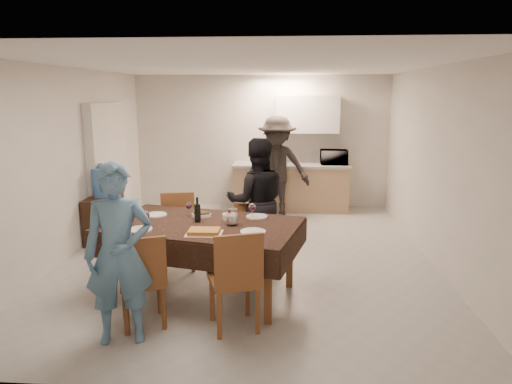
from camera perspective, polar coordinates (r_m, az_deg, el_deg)
floor at (r=6.49m, az=-0.91°, el=-7.99°), size 5.00×6.00×0.02m
ceiling at (r=6.10m, az=-0.99°, el=15.58°), size 5.00×6.00×0.02m
wall_back at (r=9.13m, az=0.64°, el=6.29°), size 5.00×0.02×2.60m
wall_front at (r=3.25m, az=-5.41°, el=-4.66°), size 5.00×0.02×2.60m
wall_left at (r=6.84m, az=-22.34°, el=3.38°), size 0.02×6.00×2.60m
wall_right at (r=6.45m, az=21.79°, el=2.95°), size 0.02×6.00×2.60m
stub_partition at (r=7.93m, az=-17.91°, el=2.97°), size 0.15×1.40×2.10m
kitchen_base_cabinet at (r=8.93m, az=4.36°, el=0.47°), size 2.20×0.60×0.86m
kitchen_worktop at (r=8.85m, az=4.40°, el=3.36°), size 2.24×0.64×0.05m
upper_cabinet at (r=8.91m, az=6.46°, el=9.61°), size 1.20×0.34×0.70m
dining_table at (r=5.13m, az=-6.84°, el=-4.32°), size 2.35×1.70×0.83m
chair_near_left at (r=4.54m, az=-14.43°, el=-9.67°), size 0.56×0.58×0.51m
chair_near_right at (r=4.33m, az=-2.92°, el=-9.86°), size 0.58×0.60×0.54m
chair_far_left at (r=5.89m, az=-9.92°, el=-4.25°), size 0.52×0.53×0.52m
chair_far_right at (r=5.78m, az=-1.14°, el=-5.14°), size 0.39×0.39×0.46m
console at (r=7.41m, az=-18.43°, el=-3.19°), size 0.38×0.76×0.71m
water_jug at (r=7.29m, az=-18.73°, el=1.13°), size 0.29×0.29×0.43m
wine_bottle at (r=5.14m, az=-7.34°, el=-2.21°), size 0.07×0.07×0.28m
water_pitcher at (r=4.99m, az=-3.02°, el=-3.15°), size 0.12×0.12×0.18m
savoury_tart at (r=4.73m, az=-6.51°, el=-4.94°), size 0.37×0.28×0.05m
salad_bowl at (r=5.23m, az=-3.26°, el=-3.09°), size 0.17×0.17×0.07m
mushroom_dish at (r=5.38m, az=-6.83°, el=-2.88°), size 0.21×0.21×0.04m
wine_glass_a at (r=4.99m, az=-13.64°, el=-3.36°), size 0.09×0.09×0.21m
wine_glass_b at (r=5.26m, az=-0.47°, el=-2.34°), size 0.08×0.08×0.18m
wine_glass_c at (r=5.42m, az=-8.37°, el=-2.08°), size 0.08×0.08×0.18m
plate_near_left at (r=4.98m, az=-14.31°, el=-4.56°), size 0.26×0.26×0.01m
plate_near_right at (r=4.75m, az=-0.37°, el=-4.98°), size 0.27×0.27×0.02m
plate_far_left at (r=5.53m, az=-12.40°, el=-2.79°), size 0.26×0.26×0.01m
plate_far_right at (r=5.33m, az=0.11°, el=-3.09°), size 0.25×0.25×0.01m
microwave at (r=8.88m, az=9.74°, el=4.32°), size 0.51×0.34×0.28m
person_near at (r=4.30m, az=-16.76°, el=-7.46°), size 0.69×0.53×1.67m
person_far at (r=6.05m, az=0.11°, el=-1.17°), size 0.90×0.75×1.68m
person_kitchen at (r=8.40m, az=2.63°, el=3.18°), size 1.19×0.69×1.85m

